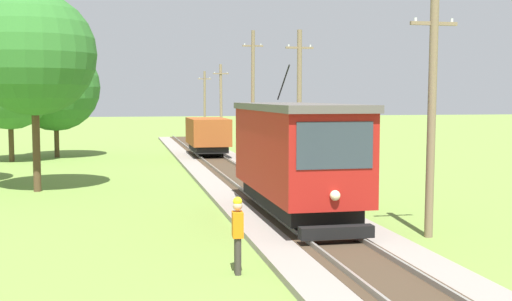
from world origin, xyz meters
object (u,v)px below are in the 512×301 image
Objects in this scene: red_tram at (295,154)px; freight_car at (208,135)px; utility_pole_horizon at (205,102)px; utility_pole_distant at (221,102)px; track_worker at (238,232)px; utility_pole_mid at (299,102)px; tree_left_near at (10,88)px; tree_right_far at (34,54)px; utility_pole_far at (253,93)px; tree_horizon at (55,87)px; utility_pole_near_tram at (432,114)px.

red_tram reaches higher than freight_car.
utility_pole_horizon is at bearing 86.30° from red_tram.
utility_pole_distant reaches higher than utility_pole_horizon.
utility_pole_mid is at bearing -105.53° from track_worker.
tree_left_near is (-9.30, 28.14, 3.59)m from track_worker.
utility_pole_mid reaches higher than red_tram.
utility_pole_mid is at bearing 10.79° from tree_right_far.
utility_pole_horizon is at bearing 90.00° from utility_pole_distant.
tree_horizon is (-12.91, 2.05, 0.35)m from utility_pole_far.
tree_right_far is (3.17, -13.61, 1.25)m from tree_left_near.
red_tram is 21.99m from freight_car.
tree_left_near is at bearing 103.13° from tree_right_far.
red_tram is at bearing -93.70° from utility_pole_horizon.
red_tram is at bearing -105.98° from utility_pole_mid.
red_tram is at bearing -61.22° from tree_left_near.
utility_pole_distant is 0.91× the size of tree_horizon.
tree_right_far is (-12.21, -28.40, 2.28)m from utility_pole_distant.
red_tram is 1.01× the size of tree_right_far.
utility_pole_mid is 0.87× the size of utility_pole_far.
utility_pole_horizon is 3.76× the size of track_worker.
red_tram is 6.67m from track_worker.
utility_pole_distant is at bearing 66.74° from tree_right_far.
utility_pole_near_tram is 0.82× the size of utility_pole_far.
tree_left_near is (-12.23, 22.27, 2.38)m from red_tram.
utility_pole_distant is 11.67m from utility_pole_horizon.
track_worker is 16.49m from tree_right_far.
tree_horizon is (-12.91, -23.97, 1.21)m from utility_pole_horizon.
utility_pole_distant is at bearing 43.88° from tree_left_near.
freight_car is 12.60m from tree_left_near.
utility_pole_horizon is at bearing 90.00° from utility_pole_far.
red_tram is at bearing 135.09° from utility_pole_near_tram.
tree_horizon reaches higher than utility_pole_distant.
utility_pole_near_tram is 1.03× the size of utility_pole_horizon.
utility_pole_horizon is at bearing 83.28° from freight_car.
utility_pole_far is (3.15, 0.73, 2.75)m from freight_car.
freight_car is 4.25m from utility_pole_far.
utility_pole_mid is (-0.00, 14.13, 0.20)m from utility_pole_near_tram.
freight_car is at bearing -166.96° from utility_pole_far.
utility_pole_near_tram reaches higher than utility_pole_horizon.
utility_pole_mid is 26.07m from utility_pole_distant.
utility_pole_near_tram is (3.15, -25.12, 2.00)m from freight_car.
tree_right_far is at bearing -131.00° from utility_pole_far.
utility_pole_far is 14.38m from utility_pole_distant.
utility_pole_near_tram reaches higher than utility_pole_distant.
freight_car is 0.77× the size of utility_pole_horizon.
freight_car is 0.73× the size of tree_left_near.
utility_pole_far is 15.39m from tree_left_near.
tree_left_near is at bearing 118.78° from red_tram.
tree_horizon reaches higher than freight_car.
track_worker is at bearing -77.43° from tree_horizon.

